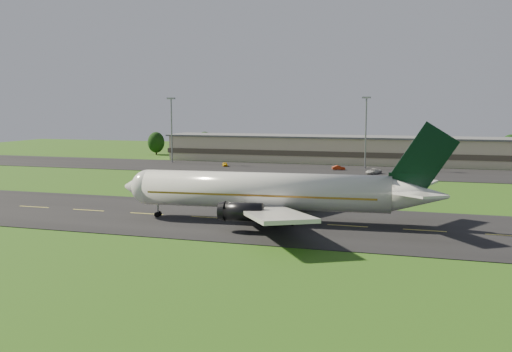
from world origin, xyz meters
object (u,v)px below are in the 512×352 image
(terminal, at_px, (375,151))
(service_vehicle_a, at_px, (225,164))
(light_mast_centre, at_px, (366,124))
(airliner, at_px, (270,192))
(light_mast_west, at_px, (171,122))
(service_vehicle_b, at_px, (339,168))
(service_vehicle_c, at_px, (373,171))

(terminal, height_order, service_vehicle_a, terminal)
(terminal, xyz_separation_m, light_mast_centre, (-1.40, -16.18, 8.75))
(airliner, distance_m, light_mast_centre, 80.56)
(terminal, height_order, light_mast_centre, light_mast_centre)
(light_mast_west, relative_size, light_mast_centre, 1.00)
(light_mast_west, bearing_deg, light_mast_centre, 0.00)
(service_vehicle_b, xyz_separation_m, service_vehicle_c, (10.13, -6.59, 0.07))
(airliner, bearing_deg, light_mast_west, 119.51)
(service_vehicle_a, distance_m, service_vehicle_b, 33.52)
(airliner, relative_size, terminal, 0.35)
(light_mast_west, distance_m, service_vehicle_c, 65.90)
(light_mast_west, height_order, service_vehicle_c, light_mast_west)
(service_vehicle_a, bearing_deg, light_mast_centre, -16.78)
(light_mast_centre, bearing_deg, service_vehicle_b, -137.29)
(terminal, relative_size, service_vehicle_a, 42.15)
(light_mast_west, distance_m, service_vehicle_a, 24.06)
(terminal, bearing_deg, service_vehicle_b, -109.73)
(service_vehicle_b, bearing_deg, service_vehicle_a, 72.68)
(terminal, height_order, service_vehicle_c, terminal)
(service_vehicle_a, height_order, service_vehicle_b, service_vehicle_b)
(service_vehicle_a, xyz_separation_m, service_vehicle_b, (33.52, 0.06, 0.01))
(light_mast_centre, bearing_deg, service_vehicle_a, -171.31)
(service_vehicle_b, bearing_deg, terminal, -37.15)
(service_vehicle_a, xyz_separation_m, service_vehicle_c, (43.65, -6.53, 0.08))
(service_vehicle_a, distance_m, service_vehicle_c, 44.14)
(light_mast_west, bearing_deg, service_vehicle_c, -11.26)
(light_mast_west, bearing_deg, airliner, -55.92)
(light_mast_centre, relative_size, service_vehicle_a, 5.92)
(airliner, xyz_separation_m, service_vehicle_b, (-0.65, 73.86, -3.96))
(terminal, height_order, service_vehicle_b, terminal)
(light_mast_west, xyz_separation_m, light_mast_centre, (60.00, 0.00, 0.00))
(airliner, bearing_deg, light_mast_centre, 81.19)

